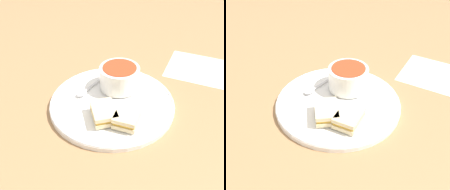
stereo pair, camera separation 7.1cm
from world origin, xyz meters
The scene contains 6 objects.
ground_plane centered at (0.00, 0.00, 0.00)m, with size 2.40×2.40×0.00m, color #9E754C.
plate centered at (0.00, 0.00, 0.01)m, with size 0.34×0.34×0.02m.
soup_bowl centered at (-0.06, -0.03, 0.05)m, with size 0.11×0.11×0.07m.
spoon centered at (0.03, -0.08, 0.02)m, with size 0.10×0.03×0.01m.
sandwich_half_near centered at (0.06, 0.03, 0.03)m, with size 0.09×0.10×0.03m.
sandwich_half_far centered at (0.03, 0.09, 0.03)m, with size 0.10×0.09×0.03m.
Camera 2 is at (0.35, 0.44, 0.47)m, focal length 42.00 mm.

